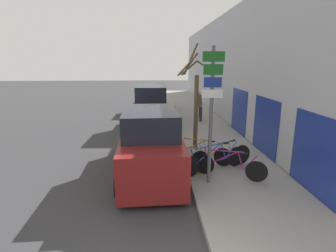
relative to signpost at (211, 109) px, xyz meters
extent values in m
plane|color=#333335|center=(-1.54, 6.85, -2.37)|extent=(80.00, 80.00, 0.00)
cube|color=gray|center=(1.06, 9.65, -2.30)|extent=(3.20, 32.00, 0.15)
cube|color=#B2B7C1|center=(2.81, 9.65, 0.88)|extent=(0.20, 32.00, 6.50)
cube|color=navy|center=(2.69, -0.71, -1.14)|extent=(0.03, 2.17, 2.16)
cube|color=navy|center=(2.69, 2.49, -1.14)|extent=(0.03, 2.17, 2.16)
cube|color=navy|center=(2.69, 5.69, -1.14)|extent=(0.03, 2.17, 2.16)
cylinder|color=#595B60|center=(0.00, 0.01, -0.26)|extent=(0.10, 0.10, 3.91)
cube|color=#19591E|center=(0.00, -0.05, 1.41)|extent=(0.60, 0.02, 0.27)
cube|color=#19591E|center=(0.00, -0.05, 1.07)|extent=(0.53, 0.02, 0.28)
cube|color=navy|center=(0.00, -0.05, 0.74)|extent=(0.49, 0.02, 0.27)
cube|color=white|center=(0.00, -0.05, 0.43)|extent=(0.57, 0.02, 0.23)
cylinder|color=black|center=(-0.02, 0.62, -1.90)|extent=(0.60, 0.30, 0.65)
cylinder|color=black|center=(1.42, -0.03, -1.90)|extent=(0.60, 0.30, 0.65)
cylinder|color=#8C1E72|center=(0.52, 0.37, -1.60)|extent=(0.82, 0.40, 0.53)
cylinder|color=#8C1E72|center=(0.60, 0.34, -1.37)|extent=(0.95, 0.46, 0.08)
cylinder|color=#8C1E72|center=(0.99, 0.16, -1.62)|extent=(0.19, 0.11, 0.46)
cylinder|color=#8C1E72|center=(1.17, 0.08, -1.87)|extent=(0.52, 0.26, 0.08)
cylinder|color=#8C1E72|center=(1.24, 0.05, -1.65)|extent=(0.39, 0.20, 0.52)
cylinder|color=#8C1E72|center=(0.06, 0.59, -1.62)|extent=(0.19, 0.11, 0.56)
cube|color=black|center=(1.06, 0.13, -1.38)|extent=(0.22, 0.16, 0.04)
cylinder|color=#99999E|center=(0.13, 0.55, -1.35)|extent=(0.20, 0.41, 0.02)
cylinder|color=black|center=(-0.49, 0.40, -1.87)|extent=(0.64, 0.33, 0.69)
cylinder|color=black|center=(1.17, 1.19, -1.87)|extent=(0.64, 0.33, 0.69)
cylinder|color=#1E4799|center=(0.13, 0.70, -1.55)|extent=(0.95, 0.47, 0.57)
cylinder|color=#1E4799|center=(0.21, 0.74, -1.31)|extent=(1.10, 0.54, 0.09)
cylinder|color=#1E4799|center=(0.67, 0.95, -1.58)|extent=(0.21, 0.13, 0.50)
cylinder|color=#1E4799|center=(0.88, 1.05, -1.85)|extent=(0.60, 0.30, 0.08)
cylinder|color=#1E4799|center=(0.96, 1.09, -1.61)|extent=(0.45, 0.23, 0.55)
cylinder|color=#1E4799|center=(-0.41, 0.44, -1.58)|extent=(0.21, 0.12, 0.60)
cube|color=black|center=(0.76, 0.99, -1.32)|extent=(0.22, 0.16, 0.04)
cylinder|color=#99999E|center=(-0.33, 0.48, -1.29)|extent=(0.21, 0.41, 0.02)
cylinder|color=black|center=(-0.14, 0.85, -1.87)|extent=(0.67, 0.25, 0.69)
cylinder|color=black|center=(1.43, 1.36, -1.87)|extent=(0.67, 0.25, 0.69)
cylinder|color=#B7B7BC|center=(0.45, 1.04, -1.55)|extent=(0.89, 0.32, 0.57)
cylinder|color=#B7B7BC|center=(0.52, 1.07, -1.31)|extent=(1.03, 0.37, 0.09)
cylinder|color=#B7B7BC|center=(0.96, 1.21, -1.58)|extent=(0.20, 0.10, 0.50)
cylinder|color=#B7B7BC|center=(1.15, 1.27, -1.85)|extent=(0.56, 0.21, 0.08)
cylinder|color=#B7B7BC|center=(1.23, 1.30, -1.60)|extent=(0.42, 0.16, 0.55)
cylinder|color=#B7B7BC|center=(-0.06, 0.87, -1.58)|extent=(0.20, 0.09, 0.60)
cube|color=black|center=(1.03, 1.23, -1.32)|extent=(0.21, 0.14, 0.04)
cylinder|color=#99999E|center=(0.02, 0.90, -1.28)|extent=(0.16, 0.43, 0.02)
cylinder|color=black|center=(-0.70, 1.98, -1.90)|extent=(0.58, 0.32, 0.64)
cylinder|color=black|center=(0.75, 1.23, -1.90)|extent=(0.58, 0.32, 0.64)
cylinder|color=orange|center=(-0.16, 1.70, -1.60)|extent=(0.83, 0.45, 0.53)
cylinder|color=orange|center=(-0.09, 1.66, -1.38)|extent=(0.96, 0.52, 0.08)
cylinder|color=orange|center=(0.31, 1.45, -1.63)|extent=(0.19, 0.12, 0.46)
cylinder|color=orange|center=(0.49, 1.36, -1.88)|extent=(0.52, 0.29, 0.08)
cylinder|color=orange|center=(0.57, 1.32, -1.65)|extent=(0.40, 0.22, 0.51)
cylinder|color=orange|center=(-0.63, 1.94, -1.63)|extent=(0.19, 0.12, 0.55)
cube|color=black|center=(0.38, 1.42, -1.38)|extent=(0.21, 0.16, 0.04)
cylinder|color=#99999E|center=(-0.56, 1.90, -1.36)|extent=(0.22, 0.40, 0.02)
cube|color=maroon|center=(-1.72, 1.11, -1.57)|extent=(2.01, 4.85, 1.26)
cube|color=black|center=(-1.72, 0.92, -0.56)|extent=(1.75, 2.54, 0.76)
cylinder|color=black|center=(-2.70, 2.56, -2.06)|extent=(0.24, 0.63, 0.63)
cylinder|color=black|center=(-0.85, 2.63, -2.06)|extent=(0.24, 0.63, 0.63)
cylinder|color=black|center=(-2.59, -0.40, -2.06)|extent=(0.24, 0.63, 0.63)
cylinder|color=black|center=(-0.75, -0.34, -2.06)|extent=(0.24, 0.63, 0.63)
cube|color=#51565B|center=(-1.72, 7.22, -1.60)|extent=(1.88, 4.40, 1.21)
cube|color=black|center=(-1.73, 7.05, -0.48)|extent=(1.65, 2.31, 1.02)
cylinder|color=black|center=(-2.57, 8.60, -2.07)|extent=(0.24, 0.61, 0.61)
cylinder|color=black|center=(-0.81, 8.55, -2.07)|extent=(0.24, 0.61, 0.61)
cylinder|color=black|center=(-2.64, 5.90, -2.07)|extent=(0.24, 0.61, 0.61)
cylinder|color=black|center=(-0.88, 5.85, -2.07)|extent=(0.24, 0.61, 0.61)
cube|color=black|center=(-1.58, 12.49, -1.64)|extent=(1.76, 4.13, 1.11)
cube|color=black|center=(-1.58, 12.32, -0.68)|extent=(1.56, 2.16, 0.81)
cylinder|color=black|center=(-2.42, 13.77, -2.04)|extent=(0.23, 0.66, 0.66)
cylinder|color=black|center=(-0.71, 13.75, -2.04)|extent=(0.23, 0.66, 0.66)
cylinder|color=black|center=(-2.45, 11.22, -2.04)|extent=(0.23, 0.66, 0.66)
cylinder|color=black|center=(-0.74, 11.20, -2.04)|extent=(0.23, 0.66, 0.66)
cylinder|color=#333338|center=(0.91, 8.30, -1.78)|extent=(0.17, 0.17, 0.88)
cylinder|color=#333338|center=(1.21, 8.21, -1.78)|extent=(0.17, 0.17, 0.88)
cylinder|color=brown|center=(1.06, 8.25, -0.99)|extent=(0.41, 0.41, 0.70)
sphere|color=tan|center=(1.06, 8.25, -0.52)|extent=(0.24, 0.24, 0.24)
cylinder|color=#333338|center=(1.38, 9.45, -1.83)|extent=(0.15, 0.15, 0.79)
cylinder|color=#333338|center=(1.10, 9.41, -1.83)|extent=(0.15, 0.15, 0.79)
cylinder|color=navy|center=(1.24, 9.43, -1.12)|extent=(0.36, 0.36, 0.62)
sphere|color=tan|center=(1.24, 9.43, -0.70)|extent=(0.21, 0.21, 0.21)
cylinder|color=brown|center=(0.10, 3.24, -0.72)|extent=(0.17, 0.17, 2.99)
cylinder|color=brown|center=(-0.11, 3.53, 1.37)|extent=(0.51, 0.67, 1.23)
cylinder|color=brown|center=(-0.19, 3.23, 1.19)|extent=(0.63, 0.07, 0.88)
cylinder|color=brown|center=(-0.17, 3.58, 1.04)|extent=(0.62, 0.75, 0.60)
cylinder|color=brown|center=(0.56, 3.34, 1.04)|extent=(0.97, 0.29, 0.59)
cylinder|color=brown|center=(-0.30, 3.01, 1.17)|extent=(0.86, 0.54, 0.84)
camera|label=1|loc=(-1.59, -7.11, 1.27)|focal=28.00mm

